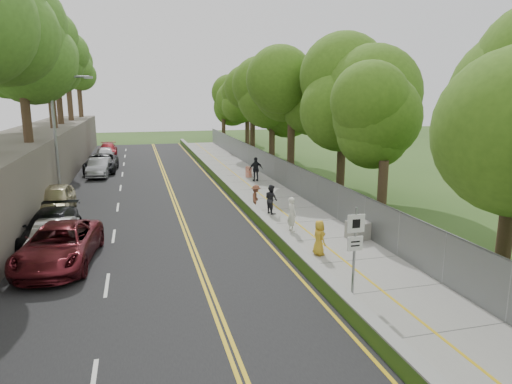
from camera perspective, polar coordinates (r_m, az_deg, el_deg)
name	(u,v)px	position (r m, az deg, el deg)	size (l,w,h in m)	color
ground	(294,267)	(18.64, 4.83, -9.35)	(140.00, 140.00, 0.00)	#33511E
road	(147,195)	(32.05, -13.51, -0.42)	(11.20, 66.00, 0.04)	black
sidewalk	(259,189)	(33.14, 0.35, 0.34)	(4.20, 66.00, 0.05)	gray
jersey_barrier	(228,187)	(32.57, -3.56, 0.60)	(0.42, 66.00, 0.60)	#72DE27
rock_embankment	(13,172)	(32.59, -28.07, 2.23)	(5.00, 66.00, 4.00)	#595147
chainlink_fence	(286,175)	(33.55, 3.82, 2.16)	(0.04, 66.00, 2.00)	slate
trees_embankment	(6,31)	(32.32, -28.73, 17.28)	(6.40, 66.00, 13.00)	#4D8528
trees_fenceside	(319,91)	(33.86, 7.83, 12.37)	(7.00, 66.00, 14.00)	#46741C
streetlight	(59,130)	(30.73, -23.43, 7.11)	(2.52, 0.22, 8.00)	gray
signpost	(355,242)	(15.77, 12.26, -6.08)	(0.62, 0.09, 3.10)	gray
construction_barrel	(249,172)	(37.85, -0.93, 2.54)	(0.53, 0.53, 0.88)	red
concrete_block	(361,230)	(22.45, 13.00, -4.60)	(1.25, 0.94, 0.83)	gray
car_1	(53,236)	(21.95, -24.03, -5.08)	(1.42, 4.08, 1.34)	silver
car_2	(59,245)	(20.12, -23.38, -6.16)	(2.67, 5.79, 1.61)	#5B161D
car_3	(51,228)	(23.06, -24.22, -4.08)	(2.12, 5.22, 1.51)	black
car_4	(55,200)	(28.63, -23.84, -0.87)	(1.97, 4.90, 1.67)	tan
car_5	(99,167)	(40.37, -18.99, 2.93)	(1.60, 4.58, 1.51)	#9D9DA3
car_6	(101,163)	(42.66, -18.79, 3.46)	(2.63, 5.70, 1.58)	black
car_7	(108,150)	(53.56, -18.02, 5.06)	(1.93, 4.75, 1.38)	maroon
car_8	(105,155)	(48.44, -18.34, 4.44)	(1.83, 4.55, 1.55)	#B4B3B7
painter_0	(319,238)	(19.74, 7.89, -5.68)	(0.75, 0.49, 1.53)	gold
painter_1	(292,214)	(22.89, 4.50, -2.79)	(0.64, 0.42, 1.76)	white
painter_2	(271,199)	(26.23, 1.92, -0.90)	(0.82, 0.64, 1.68)	#232227
painter_3	(256,198)	(26.82, -0.01, -0.75)	(1.00, 0.58, 1.55)	brown
person_far	(256,169)	(35.95, 0.00, 2.86)	(1.12, 0.47, 1.91)	black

